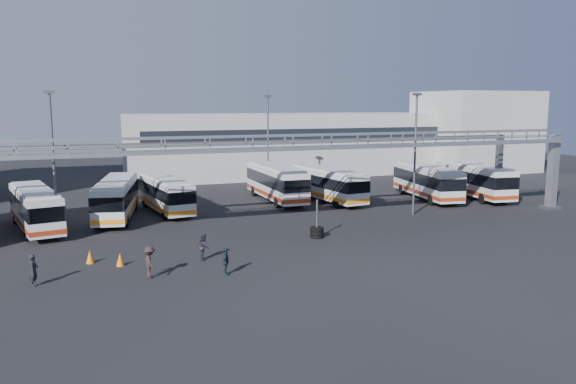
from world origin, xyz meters
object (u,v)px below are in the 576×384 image
object	(u,v)px
bus_5	(276,182)
pedestrian_b	(204,247)
light_pole_mid	(415,147)
bus_3	(165,193)
pedestrian_c	(150,262)
bus_2	(116,197)
light_pole_back	(268,139)
bus_1	(35,207)
bus_6	(327,183)
bus_9	(473,179)
cone_left	(90,257)
light_pole_left	(53,157)
tire_stack	(317,231)
pedestrian_a	(34,270)
pedestrian_d	(226,261)
bus_8	(427,180)
cone_right	(120,260)

from	to	relation	value
bus_5	pedestrian_b	distance (m)	21.12
light_pole_mid	bus_3	world-z (taller)	light_pole_mid
bus_5	pedestrian_b	xyz separation A→B (m)	(-10.87, -18.07, -1.11)
pedestrian_c	bus_2	bearing A→B (deg)	-7.60
light_pole_back	bus_1	distance (m)	24.30
bus_6	bus_9	world-z (taller)	bus_9
bus_2	cone_left	bearing A→B (deg)	-89.50
bus_1	bus_9	size ratio (longest dim) A/B	0.94
light_pole_back	light_pole_left	bearing A→B (deg)	-145.01
bus_1	tire_stack	world-z (taller)	bus_1
light_pole_mid	pedestrian_c	distance (m)	25.68
light_pole_mid	pedestrian_a	world-z (taller)	light_pole_mid
light_pole_left	bus_5	size ratio (longest dim) A/B	0.91
bus_2	bus_5	size ratio (longest dim) A/B	0.98
pedestrian_d	tire_stack	distance (m)	10.27
bus_3	pedestrian_d	world-z (taller)	bus_3
bus_8	tire_stack	world-z (taller)	bus_8
light_pole_back	pedestrian_b	xyz separation A→B (m)	(-11.55, -22.60, -4.94)
bus_6	pedestrian_a	xyz separation A→B (m)	(-24.65, -18.00, -0.92)
bus_8	cone_left	distance (m)	34.12
bus_1	tire_stack	size ratio (longest dim) A/B	3.92
bus_5	bus_3	bearing A→B (deg)	-169.87
bus_5	pedestrian_c	bearing A→B (deg)	-124.79
bus_9	pedestrian_a	world-z (taller)	bus_9
pedestrian_c	pedestrian_d	distance (m)	4.07
bus_5	cone_right	world-z (taller)	bus_5
light_pole_left	bus_8	distance (m)	34.33
bus_3	cone_left	bearing A→B (deg)	-121.76
light_pole_mid	cone_right	world-z (taller)	light_pole_mid
cone_left	tire_stack	xyz separation A→B (m)	(15.09, 1.23, 0.07)
bus_1	cone_right	world-z (taller)	bus_1
bus_2	bus_3	xyz separation A→B (m)	(4.13, 1.57, -0.13)
bus_9	light_pole_back	bearing A→B (deg)	159.95
bus_6	cone_right	world-z (taller)	bus_6
cone_left	cone_right	distance (m)	2.02
bus_9	cone_right	bearing A→B (deg)	-152.94
bus_9	tire_stack	bearing A→B (deg)	-147.28
cone_left	bus_2	bearing A→B (deg)	79.73
bus_5	bus_6	world-z (taller)	bus_5
bus_3	bus_8	bearing A→B (deg)	-12.44
bus_6	pedestrian_c	size ratio (longest dim) A/B	6.12
pedestrian_b	pedestrian_d	distance (m)	3.54
tire_stack	bus_3	bearing A→B (deg)	122.79
light_pole_left	bus_2	world-z (taller)	light_pole_left
pedestrian_c	bus_1	bearing A→B (deg)	14.10
pedestrian_d	tire_stack	size ratio (longest dim) A/B	0.56
pedestrian_d	bus_5	bearing A→B (deg)	-3.45
bus_1	pedestrian_b	size ratio (longest dim) A/B	6.78
bus_6	pedestrian_b	bearing A→B (deg)	-141.44
bus_3	pedestrian_d	distance (m)	19.66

